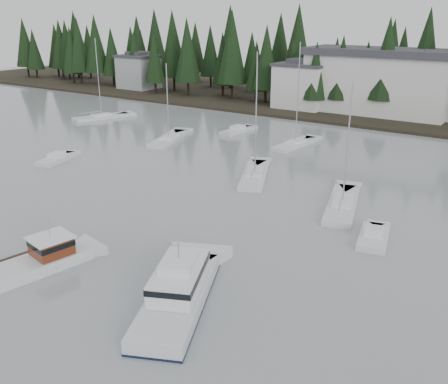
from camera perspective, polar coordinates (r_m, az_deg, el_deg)
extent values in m
cube|color=black|center=(106.24, 21.94, 9.17)|extent=(240.00, 54.00, 1.00)
cube|color=silver|center=(94.21, 8.87, 11.77)|extent=(9.00, 7.00, 7.50)
cube|color=#38383D|center=(93.74, 9.00, 14.19)|extent=(9.54, 7.42, 0.50)
cube|color=#38383D|center=(93.69, 9.02, 14.55)|extent=(4.95, 3.85, 0.80)
cube|color=#999EA0|center=(119.52, -9.72, 13.28)|extent=(8.00, 7.00, 7.00)
cube|color=#38383D|center=(119.17, -9.83, 15.07)|extent=(8.48, 7.42, 0.50)
cube|color=#38383D|center=(119.12, -9.84, 15.36)|extent=(4.40, 3.85, 0.80)
cube|color=silver|center=(92.25, 17.20, 11.75)|extent=(24.00, 10.00, 10.00)
cube|color=#38383D|center=(91.73, 17.55, 15.02)|extent=(25.00, 11.00, 1.20)
cube|color=silver|center=(37.90, -21.16, -8.37)|extent=(4.37, 8.76, 1.21)
cube|color=silver|center=(37.61, -21.29, -7.50)|extent=(4.28, 8.59, 0.11)
cube|color=#4D1B0F|center=(37.92, -19.12, -5.89)|extent=(2.74, 2.91, 1.30)
cube|color=white|center=(37.63, -19.24, -4.93)|extent=(3.08, 3.30, 0.11)
cube|color=black|center=(37.81, -19.16, -5.53)|extent=(2.80, 2.96, 0.37)
cylinder|color=#A5A8AD|center=(37.32, -19.38, -3.82)|extent=(0.08, 0.08, 1.49)
cube|color=black|center=(39.91, -22.56, -7.33)|extent=(1.68, 3.14, 0.51)
cube|color=silver|center=(31.91, -5.28, -12.47)|extent=(7.32, 11.10, 1.55)
cube|color=black|center=(31.97, -5.27, -12.65)|extent=(7.37, 11.17, 0.21)
cube|color=white|center=(31.58, -5.11, -9.65)|extent=(4.71, 6.17, 1.41)
cube|color=black|center=(31.41, -5.13, -9.11)|extent=(4.80, 6.25, 0.39)
cube|color=white|center=(31.09, -5.17, -8.02)|extent=(2.93, 3.34, 0.63)
cylinder|color=#A5A8AD|center=(30.73, -5.21, -6.74)|extent=(0.10, 0.10, 1.07)
cube|color=silver|center=(55.29, 3.53, 1.72)|extent=(6.56, 10.41, 1.05)
cube|color=white|center=(55.10, 3.55, 2.36)|extent=(3.07, 3.92, 0.30)
cylinder|color=#A5A8AD|center=(53.54, 3.69, 8.83)|extent=(0.14, 0.14, 12.89)
cube|color=silver|center=(48.00, 13.35, -1.68)|extent=(5.17, 10.66, 1.05)
cube|color=white|center=(47.77, 13.41, -0.96)|extent=(2.64, 3.87, 0.30)
cylinder|color=#A5A8AD|center=(46.19, 13.93, 5.25)|extent=(0.14, 0.14, 10.93)
cube|color=silver|center=(71.58, -6.30, 5.86)|extent=(5.86, 10.45, 1.05)
cube|color=white|center=(71.43, -6.32, 6.36)|extent=(2.91, 3.87, 0.30)
cylinder|color=#A5A8AD|center=(70.45, -6.48, 10.29)|extent=(0.14, 0.14, 10.16)
cube|color=silver|center=(88.84, -13.80, 8.15)|extent=(5.83, 9.88, 1.05)
cube|color=white|center=(88.71, -13.84, 8.56)|extent=(2.86, 3.69, 0.30)
cylinder|color=#A5A8AD|center=(87.77, -14.18, 12.54)|extent=(0.14, 0.14, 12.68)
cube|color=silver|center=(68.90, 8.14, 5.23)|extent=(3.11, 9.12, 1.05)
cube|color=white|center=(68.74, 8.17, 5.75)|extent=(1.92, 3.17, 0.30)
cylinder|color=#A5A8AD|center=(67.49, 8.44, 11.04)|extent=(0.14, 0.14, 13.08)
cube|color=silver|center=(64.52, -18.51, 3.45)|extent=(3.52, 6.08, 0.90)
cube|color=white|center=(64.34, -18.57, 4.05)|extent=(1.90, 2.14, 0.55)
cube|color=silver|center=(41.75, 16.71, -5.24)|extent=(3.23, 5.49, 0.90)
cube|color=white|center=(41.46, 16.80, -4.36)|extent=(1.81, 1.92, 0.55)
cube|color=silver|center=(76.16, 1.56, 6.88)|extent=(2.72, 6.65, 0.90)
cube|color=white|center=(76.00, 1.57, 7.40)|extent=(1.66, 2.19, 0.55)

